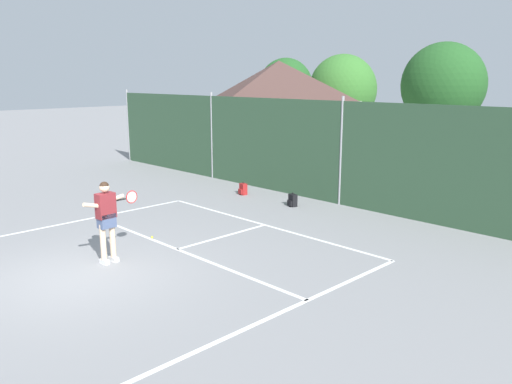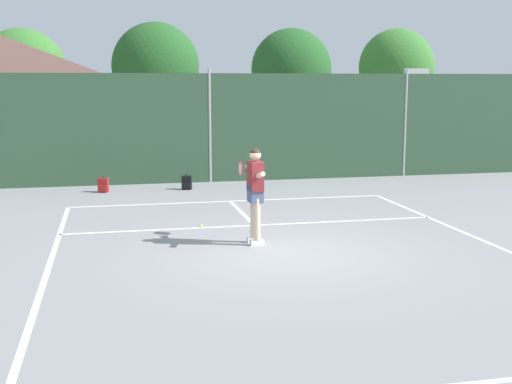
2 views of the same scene
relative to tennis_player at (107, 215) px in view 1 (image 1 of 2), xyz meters
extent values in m
plane|color=gray|center=(0.34, -0.86, -1.11)|extent=(120.00, 120.00, 0.00)
cube|color=white|center=(0.34, 4.64, -1.11)|extent=(8.20, 0.10, 0.01)
cube|color=white|center=(-3.76, -0.86, -1.11)|extent=(0.10, 11.00, 0.01)
cube|color=white|center=(4.44, -0.86, -1.11)|extent=(0.10, 11.00, 0.01)
cube|color=white|center=(0.34, 1.61, -1.11)|extent=(8.20, 0.10, 0.01)
cube|color=white|center=(0.34, 3.10, -1.11)|extent=(0.10, 2.97, 0.01)
cube|color=#2D4C33|center=(0.34, 8.14, 0.57)|extent=(26.00, 0.05, 3.35)
cylinder|color=#99999E|center=(-12.66, 8.14, 0.64)|extent=(0.09, 0.09, 3.50)
cylinder|color=#99999E|center=(-6.16, 8.14, 0.64)|extent=(0.09, 0.09, 3.50)
cylinder|color=#99999E|center=(0.34, 8.14, 0.64)|extent=(0.09, 0.09, 3.50)
cube|color=silver|center=(-6.70, 12.69, 0.40)|extent=(6.33, 4.46, 3.02)
pyramid|color=#513833|center=(-6.70, 12.69, 2.82)|extent=(6.84, 4.81, 1.83)
cylinder|color=brown|center=(-10.13, 16.94, -0.02)|extent=(0.36, 0.36, 2.17)
ellipsoid|color=#235623|center=(-10.13, 16.94, 2.45)|extent=(3.26, 2.93, 3.26)
cylinder|color=brown|center=(-6.13, 16.94, -0.15)|extent=(0.36, 0.36, 1.92)
ellipsoid|color=#38752D|center=(-6.13, 16.94, 2.35)|extent=(3.62, 3.26, 3.62)
cylinder|color=brown|center=(-0.68, 16.94, -0.03)|extent=(0.36, 0.36, 2.17)
ellipsoid|color=#235623|center=(-0.68, 16.94, 2.64)|extent=(3.74, 3.36, 3.74)
cube|color=silver|center=(0.01, -0.13, -1.06)|extent=(0.27, 0.14, 0.10)
cube|color=silver|center=(0.00, 0.11, -1.06)|extent=(0.27, 0.14, 0.10)
cylinder|color=beige|center=(0.01, -0.13, -0.60)|extent=(0.13, 0.13, 0.82)
cylinder|color=beige|center=(0.00, 0.11, -0.60)|extent=(0.13, 0.13, 0.82)
cube|color=#47567A|center=(0.00, -0.01, -0.13)|extent=(0.26, 0.37, 0.32)
cube|color=maroon|center=(0.00, -0.01, 0.21)|extent=(0.26, 0.41, 0.56)
sphere|color=beige|center=(0.00, -0.01, 0.62)|extent=(0.22, 0.22, 0.22)
sphere|color=black|center=(0.00, -0.01, 0.64)|extent=(0.21, 0.21, 0.21)
cylinder|color=beige|center=(-0.03, 0.19, 0.31)|extent=(0.12, 0.56, 0.17)
cylinder|color=beige|center=(0.02, -0.29, 0.26)|extent=(0.12, 0.51, 0.22)
cylinder|color=black|center=(-0.07, 0.38, 0.26)|extent=(0.05, 0.30, 0.04)
torus|color=red|center=(-0.14, 0.73, 0.26)|extent=(0.04, 0.30, 0.30)
cylinder|color=silver|center=(-0.14, 0.73, 0.26)|extent=(0.02, 0.26, 0.26)
sphere|color=#CCE033|center=(-0.82, 1.66, -1.08)|extent=(0.07, 0.07, 0.07)
cube|color=maroon|center=(-2.92, 6.86, -0.91)|extent=(0.31, 0.24, 0.40)
cube|color=maroon|center=(-2.95, 6.74, -0.99)|extent=(0.23, 0.11, 0.18)
torus|color=black|center=(-2.92, 6.86, -0.69)|extent=(0.09, 0.04, 0.09)
cube|color=black|center=(-0.54, 6.83, -0.91)|extent=(0.32, 0.25, 0.40)
cube|color=black|center=(-0.58, 6.71, -0.99)|extent=(0.23, 0.12, 0.18)
torus|color=black|center=(-0.54, 6.83, -0.69)|extent=(0.09, 0.04, 0.09)
camera|label=1|loc=(10.14, -5.32, 2.95)|focal=36.06mm
camera|label=2|loc=(-2.65, -12.15, 1.98)|focal=46.36mm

